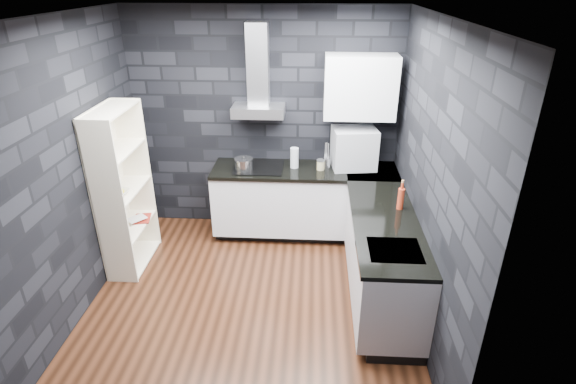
# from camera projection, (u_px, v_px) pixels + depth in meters

# --- Properties ---
(ground) EXTENTS (3.20, 3.20, 0.00)m
(ground) POSITION_uv_depth(u_px,v_px,m) (251.00, 298.00, 4.59)
(ground) COLOR #422112
(ceiling) EXTENTS (3.20, 3.20, 0.00)m
(ceiling) POSITION_uv_depth(u_px,v_px,m) (239.00, 16.00, 3.40)
(ceiling) COLOR white
(wall_back) EXTENTS (3.20, 0.05, 2.70)m
(wall_back) POSITION_uv_depth(u_px,v_px,m) (265.00, 123.00, 5.45)
(wall_back) COLOR black
(wall_back) RESTS_ON ground
(wall_front) EXTENTS (3.20, 0.05, 2.70)m
(wall_front) POSITION_uv_depth(u_px,v_px,m) (205.00, 295.00, 2.54)
(wall_front) COLOR black
(wall_front) RESTS_ON ground
(wall_left) EXTENTS (0.05, 3.20, 2.70)m
(wall_left) POSITION_uv_depth(u_px,v_px,m) (69.00, 173.00, 4.08)
(wall_left) COLOR black
(wall_left) RESTS_ON ground
(wall_right) EXTENTS (0.05, 3.20, 2.70)m
(wall_right) POSITION_uv_depth(u_px,v_px,m) (431.00, 182.00, 3.91)
(wall_right) COLOR black
(wall_right) RESTS_ON ground
(toekick_back) EXTENTS (2.18, 0.50, 0.10)m
(toekick_back) POSITION_uv_depth(u_px,v_px,m) (304.00, 229.00, 5.74)
(toekick_back) COLOR black
(toekick_back) RESTS_ON ground
(toekick_right) EXTENTS (0.50, 1.78, 0.10)m
(toekick_right) POSITION_uv_depth(u_px,v_px,m) (383.00, 293.00, 4.58)
(toekick_right) COLOR black
(toekick_right) RESTS_ON ground
(counter_back_cab) EXTENTS (2.20, 0.60, 0.76)m
(counter_back_cab) POSITION_uv_depth(u_px,v_px,m) (304.00, 200.00, 5.52)
(counter_back_cab) COLOR silver
(counter_back_cab) RESTS_ON ground
(counter_right_cab) EXTENTS (0.60, 1.80, 0.76)m
(counter_right_cab) POSITION_uv_depth(u_px,v_px,m) (383.00, 258.00, 4.40)
(counter_right_cab) COLOR silver
(counter_right_cab) RESTS_ON ground
(counter_back_top) EXTENTS (2.20, 0.62, 0.04)m
(counter_back_top) POSITION_uv_depth(u_px,v_px,m) (305.00, 171.00, 5.33)
(counter_back_top) COLOR black
(counter_back_top) RESTS_ON counter_back_cab
(counter_right_top) EXTENTS (0.62, 1.80, 0.04)m
(counter_right_top) POSITION_uv_depth(u_px,v_px,m) (385.00, 222.00, 4.22)
(counter_right_top) COLOR black
(counter_right_top) RESTS_ON counter_right_cab
(counter_corner_top) EXTENTS (0.62, 0.62, 0.04)m
(counter_corner_top) POSITION_uv_depth(u_px,v_px,m) (372.00, 172.00, 5.30)
(counter_corner_top) COLOR black
(counter_corner_top) RESTS_ON counter_right_cab
(hood_body) EXTENTS (0.60, 0.34, 0.12)m
(hood_body) POSITION_uv_depth(u_px,v_px,m) (258.00, 111.00, 5.19)
(hood_body) COLOR silver
(hood_body) RESTS_ON wall_back
(hood_chimney) EXTENTS (0.24, 0.20, 0.90)m
(hood_chimney) POSITION_uv_depth(u_px,v_px,m) (258.00, 65.00, 5.03)
(hood_chimney) COLOR silver
(hood_chimney) RESTS_ON hood_body
(upper_cabinet) EXTENTS (0.80, 0.35, 0.70)m
(upper_cabinet) POSITION_uv_depth(u_px,v_px,m) (360.00, 87.00, 5.00)
(upper_cabinet) COLOR white
(upper_cabinet) RESTS_ON wall_back
(cooktop) EXTENTS (0.58, 0.50, 0.01)m
(cooktop) POSITION_uv_depth(u_px,v_px,m) (259.00, 167.00, 5.36)
(cooktop) COLOR black
(cooktop) RESTS_ON counter_back_top
(sink_rim) EXTENTS (0.44, 0.40, 0.01)m
(sink_rim) POSITION_uv_depth(u_px,v_px,m) (395.00, 250.00, 3.77)
(sink_rim) COLOR silver
(sink_rim) RESTS_ON counter_right_top
(pot) EXTENTS (0.26, 0.26, 0.12)m
(pot) POSITION_uv_depth(u_px,v_px,m) (244.00, 165.00, 5.25)
(pot) COLOR #BAB9BE
(pot) RESTS_ON cooktop
(glass_vase) EXTENTS (0.13, 0.13, 0.24)m
(glass_vase) POSITION_uv_depth(u_px,v_px,m) (294.00, 158.00, 5.32)
(glass_vase) COLOR silver
(glass_vase) RESTS_ON counter_back_top
(storage_jar) EXTENTS (0.11, 0.11, 0.11)m
(storage_jar) POSITION_uv_depth(u_px,v_px,m) (321.00, 165.00, 5.29)
(storage_jar) COLOR tan
(storage_jar) RESTS_ON counter_back_top
(utensil_crock) EXTENTS (0.12, 0.12, 0.13)m
(utensil_crock) POSITION_uv_depth(u_px,v_px,m) (326.00, 163.00, 5.32)
(utensil_crock) COLOR #BAB9BE
(utensil_crock) RESTS_ON counter_back_top
(appliance_garage) EXTENTS (0.55, 0.45, 0.50)m
(appliance_garage) POSITION_uv_depth(u_px,v_px,m) (354.00, 149.00, 5.29)
(appliance_garage) COLOR #B0B2B8
(appliance_garage) RESTS_ON counter_back_top
(red_bottle) EXTENTS (0.07, 0.07, 0.22)m
(red_bottle) POSITION_uv_depth(u_px,v_px,m) (401.00, 199.00, 4.38)
(red_bottle) COLOR #A4331A
(red_bottle) RESTS_ON counter_right_top
(bookshelf) EXTENTS (0.47, 0.85, 1.80)m
(bookshelf) POSITION_uv_depth(u_px,v_px,m) (124.00, 191.00, 4.80)
(bookshelf) COLOR white
(bookshelf) RESTS_ON ground
(fruit_bowl) EXTENTS (0.24, 0.24, 0.05)m
(fruit_bowl) POSITION_uv_depth(u_px,v_px,m) (118.00, 193.00, 4.66)
(fruit_bowl) COLOR silver
(fruit_bowl) RESTS_ON bookshelf
(book_red) EXTENTS (0.18, 0.06, 0.24)m
(book_red) POSITION_uv_depth(u_px,v_px,m) (133.00, 211.00, 5.07)
(book_red) COLOR maroon
(book_red) RESTS_ON bookshelf
(book_second) EXTENTS (0.12, 0.11, 0.20)m
(book_second) POSITION_uv_depth(u_px,v_px,m) (132.00, 209.00, 5.06)
(book_second) COLOR #B2B2B2
(book_second) RESTS_ON bookshelf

